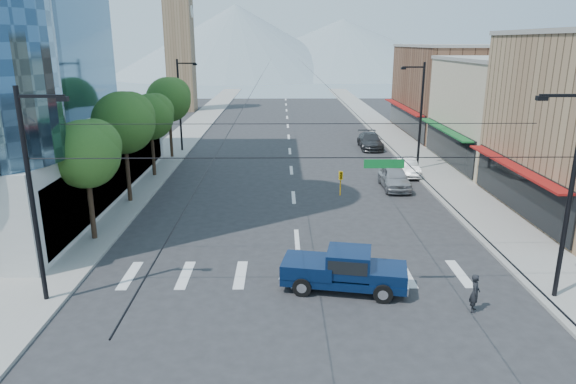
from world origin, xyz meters
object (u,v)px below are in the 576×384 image
parked_car_far (370,141)px  parked_car_near (394,178)px  parked_car_mid (406,167)px  pedestrian (475,293)px  pickup_truck (344,269)px

parked_car_far → parked_car_near: bearing=-91.6°
parked_car_near → parked_car_mid: (1.80, 3.88, -0.10)m
pedestrian → parked_car_near: parked_car_near is taller
pickup_truck → parked_car_mid: 21.58m
parked_car_mid → pickup_truck: bearing=-110.9°
pedestrian → parked_car_near: size_ratio=0.34×
parked_car_far → pickup_truck: bearing=-100.6°
pickup_truck → parked_car_far: 31.93m
pickup_truck → parked_car_mid: pickup_truck is taller
parked_car_mid → parked_car_far: bearing=95.3°
pedestrian → parked_car_mid: 22.35m
pickup_truck → parked_car_mid: bearing=80.5°
parked_car_mid → pedestrian: bearing=-96.7°
pedestrian → parked_car_far: size_ratio=0.30×
pickup_truck → parked_car_near: bearing=81.6°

